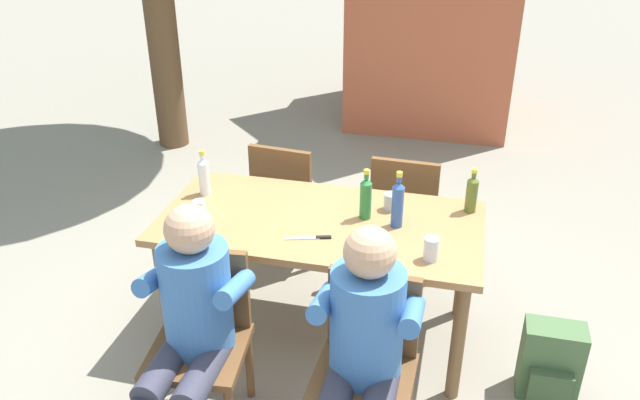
% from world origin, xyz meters
% --- Properties ---
extents(ground_plane, '(24.00, 24.00, 0.00)m').
position_xyz_m(ground_plane, '(0.00, 0.00, 0.00)').
color(ground_plane, gray).
extents(dining_table, '(1.74, 0.86, 0.75)m').
position_xyz_m(dining_table, '(0.00, 0.00, 0.66)').
color(dining_table, '#A37547').
rests_on(dining_table, ground_plane).
extents(chair_near_left, '(0.48, 0.48, 0.87)m').
position_xyz_m(chair_near_left, '(-0.40, -0.73, 0.49)').
color(chair_near_left, brown).
rests_on(chair_near_left, ground_plane).
extents(chair_near_right, '(0.45, 0.45, 0.87)m').
position_xyz_m(chair_near_right, '(0.39, -0.73, 0.49)').
color(chair_near_right, brown).
rests_on(chair_near_right, ground_plane).
extents(chair_far_right, '(0.46, 0.46, 0.87)m').
position_xyz_m(chair_far_right, '(0.39, 0.73, 0.49)').
color(chair_far_right, brown).
rests_on(chair_far_right, ground_plane).
extents(chair_far_left, '(0.48, 0.48, 0.87)m').
position_xyz_m(chair_far_left, '(-0.40, 0.73, 0.49)').
color(chair_far_left, brown).
rests_on(chair_far_left, ground_plane).
extents(person_in_white_shirt, '(0.47, 0.61, 1.18)m').
position_xyz_m(person_in_white_shirt, '(-0.39, -0.84, 0.66)').
color(person_in_white_shirt, '#3D70B2').
rests_on(person_in_white_shirt, ground_plane).
extents(person_in_plaid_shirt, '(0.47, 0.61, 1.18)m').
position_xyz_m(person_in_plaid_shirt, '(0.39, -0.84, 0.66)').
color(person_in_plaid_shirt, '#3D70B2').
rests_on(person_in_plaid_shirt, ground_plane).
extents(bottle_olive, '(0.06, 0.06, 0.26)m').
position_xyz_m(bottle_olive, '(0.78, 0.29, 0.86)').
color(bottle_olive, '#566623').
rests_on(bottle_olive, dining_table).
extents(bottle_clear, '(0.06, 0.06, 0.27)m').
position_xyz_m(bottle_clear, '(-0.72, 0.14, 0.87)').
color(bottle_clear, white).
rests_on(bottle_clear, dining_table).
extents(bottle_blue, '(0.06, 0.06, 0.32)m').
position_xyz_m(bottle_blue, '(0.41, 0.03, 0.89)').
color(bottle_blue, '#2D56A3').
rests_on(bottle_blue, dining_table).
extents(bottle_green, '(0.06, 0.06, 0.29)m').
position_xyz_m(bottle_green, '(0.23, 0.08, 0.87)').
color(bottle_green, '#287A38').
rests_on(bottle_green, dining_table).
extents(cup_steel, '(0.08, 0.08, 0.10)m').
position_xyz_m(cup_steel, '(0.36, 0.21, 0.80)').
color(cup_steel, '#B2B7BC').
rests_on(cup_steel, dining_table).
extents(cup_glass, '(0.08, 0.08, 0.12)m').
position_xyz_m(cup_glass, '(0.61, -0.25, 0.81)').
color(cup_glass, silver).
rests_on(cup_glass, dining_table).
extents(cup_white, '(0.07, 0.07, 0.09)m').
position_xyz_m(cup_white, '(-0.65, -0.10, 0.79)').
color(cup_white, white).
rests_on(cup_white, dining_table).
extents(table_knife, '(0.24, 0.09, 0.01)m').
position_xyz_m(table_knife, '(0.01, -0.20, 0.75)').
color(table_knife, silver).
rests_on(table_knife, dining_table).
extents(backpack_by_near_side, '(0.30, 0.23, 0.42)m').
position_xyz_m(backpack_by_near_side, '(1.26, -0.23, 0.21)').
color(backpack_by_near_side, '#47663D').
rests_on(backpack_by_near_side, ground_plane).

